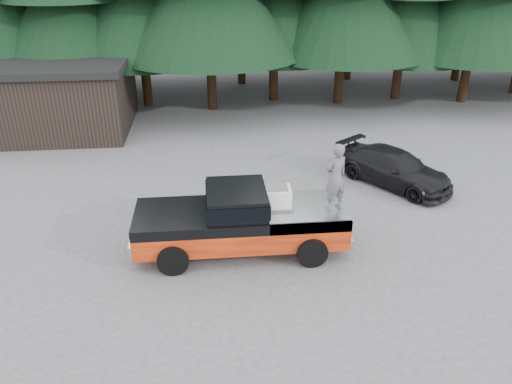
{
  "coord_description": "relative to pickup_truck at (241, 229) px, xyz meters",
  "views": [
    {
      "loc": [
        -1.32,
        -11.77,
        7.75
      ],
      "look_at": [
        -0.12,
        0.0,
        1.97
      ],
      "focal_mm": 35.0,
      "sensor_mm": 36.0,
      "label": 1
    }
  ],
  "objects": [
    {
      "name": "pickup_truck",
      "position": [
        0.0,
        0.0,
        0.0
      ],
      "size": [
        6.0,
        2.04,
        1.33
      ],
      "primitive_type": null,
      "color": "#E9460D",
      "rests_on": "ground"
    },
    {
      "name": "ground",
      "position": [
        0.52,
        -0.34,
        -0.67
      ],
      "size": [
        120.0,
        120.0,
        0.0
      ],
      "primitive_type": "plane",
      "color": "#49494B",
      "rests_on": "ground"
    },
    {
      "name": "man_on_bed",
      "position": [
        2.54,
        -0.26,
        1.61
      ],
      "size": [
        0.81,
        0.69,
        1.89
      ],
      "primitive_type": "imported",
      "rotation": [
        0.0,
        0.0,
        3.55
      ],
      "color": "#55545C",
      "rests_on": "pickup_truck"
    },
    {
      "name": "parked_car",
      "position": [
        5.85,
        3.87,
        -0.03
      ],
      "size": [
        4.0,
        4.57,
        1.27
      ],
      "primitive_type": "imported",
      "rotation": [
        0.0,
        0.0,
        0.63
      ],
      "color": "black",
      "rests_on": "ground"
    },
    {
      "name": "utility_building",
      "position": [
        -8.48,
        11.66,
        1.0
      ],
      "size": [
        8.4,
        6.4,
        3.3
      ],
      "color": "black",
      "rests_on": "ground"
    },
    {
      "name": "truck_cab",
      "position": [
        -0.1,
        0.0,
        0.96
      ],
      "size": [
        1.66,
        1.9,
        0.59
      ],
      "primitive_type": "cube",
      "color": "black",
      "rests_on": "pickup_truck"
    },
    {
      "name": "air_compressor",
      "position": [
        1.0,
        0.02,
        0.94
      ],
      "size": [
        0.82,
        0.69,
        0.54
      ],
      "primitive_type": "cube",
      "rotation": [
        0.0,
        0.0,
        -0.04
      ],
      "color": "silver",
      "rests_on": "pickup_truck"
    }
  ]
}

